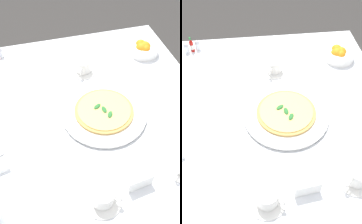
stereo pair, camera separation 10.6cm
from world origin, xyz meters
The scene contains 9 objects.
ground_plane centered at (0.00, 0.00, 0.00)m, with size 8.00×8.00×0.00m, color #33302D.
dining_table centered at (0.00, 0.00, 0.61)m, with size 1.17×1.17×0.73m.
pizza_plate centered at (0.12, -0.02, 0.74)m, with size 0.35×0.35×0.02m.
pizza centered at (0.12, -0.02, 0.75)m, with size 0.24×0.24×0.02m.
coffee_cup_far_left centered at (0.10, 0.27, 0.76)m, with size 0.13×0.13×0.07m.
coffee_cup_near_right centered at (0.00, -0.37, 0.76)m, with size 0.13×0.13×0.07m.
citrus_bowl centered at (0.44, 0.33, 0.76)m, with size 0.15×0.15×0.07m.
salt_shaker centered at (-0.28, 0.49, 0.75)m, with size 0.03×0.03×0.06m.
menu_card centered at (0.13, -0.37, 0.76)m, with size 0.09×0.01×0.06m.
Camera 1 is at (-0.13, -0.68, 1.55)m, focal length 41.14 mm.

